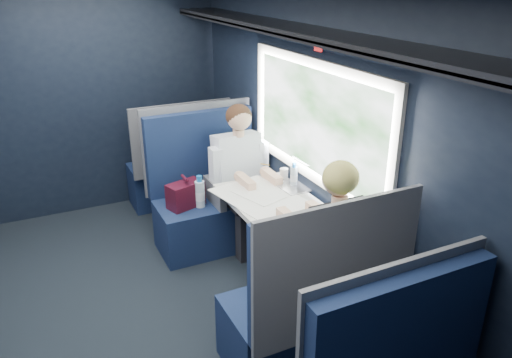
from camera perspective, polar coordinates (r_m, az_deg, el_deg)
name	(u,v)px	position (r m, az deg, el deg)	size (l,w,h in m)	color
ground	(145,320)	(3.87, -12.55, -15.47)	(2.80, 4.20, 0.01)	black
room_shell	(128,124)	(3.19, -14.39, 6.08)	(3.00, 4.40, 2.40)	black
table	(272,211)	(3.81, 1.80, -3.64)	(0.62, 1.00, 0.74)	#54565E
seat_bay_near	(209,200)	(4.56, -5.44, -2.45)	(1.04, 0.62, 1.26)	#0B1634
seat_bay_far	(310,309)	(3.21, 6.19, -14.55)	(1.04, 0.62, 1.26)	#0B1634
seat_row_front	(179,168)	(5.38, -8.84, 1.27)	(1.04, 0.51, 1.16)	#0B1634
man	(242,172)	(4.38, -1.62, 0.83)	(0.53, 0.56, 1.32)	black
woman	(332,244)	(3.27, 8.64, -7.32)	(0.53, 0.56, 1.32)	black
papers	(260,197)	(3.84, 0.46, -2.08)	(0.50, 0.72, 0.01)	white
laptop	(298,180)	(4.02, 4.82, -0.08)	(0.23, 0.30, 0.21)	silver
bottle_small	(294,176)	(4.02, 4.35, 0.37)	(0.06, 0.06, 0.20)	silver
cup	(284,174)	(4.17, 3.21, 0.60)	(0.07, 0.07, 0.09)	white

